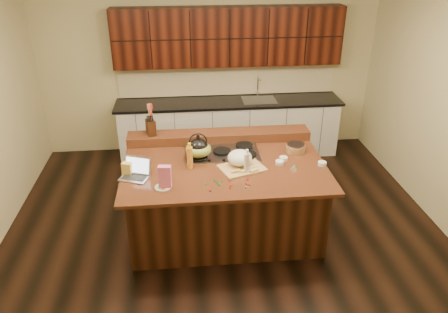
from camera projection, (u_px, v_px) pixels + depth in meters
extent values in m
cube|color=black|center=(224.00, 228.00, 5.61)|extent=(5.50, 5.00, 0.01)
cube|color=silver|center=(225.00, 8.00, 4.39)|extent=(5.50, 5.00, 0.01)
cube|color=#C0B786|center=(209.00, 71.00, 7.23)|extent=(5.50, 0.01, 2.70)
cube|color=#C0B786|center=(265.00, 287.00, 2.78)|extent=(5.50, 0.01, 2.70)
cube|color=black|center=(224.00, 199.00, 5.41)|extent=(2.22, 1.42, 0.88)
cube|color=black|center=(224.00, 166.00, 5.20)|extent=(2.40, 1.60, 0.04)
cube|color=black|center=(219.00, 136.00, 5.79)|extent=(2.40, 0.30, 0.12)
cube|color=gray|center=(222.00, 153.00, 5.46)|extent=(0.92, 0.52, 0.02)
cylinder|color=black|center=(197.00, 148.00, 5.54)|extent=(0.22, 0.22, 0.03)
cylinder|color=black|center=(244.00, 146.00, 5.59)|extent=(0.22, 0.22, 0.03)
cylinder|color=black|center=(199.00, 157.00, 5.31)|extent=(0.22, 0.22, 0.03)
cylinder|color=black|center=(247.00, 155.00, 5.36)|extent=(0.22, 0.22, 0.03)
cylinder|color=black|center=(222.00, 151.00, 5.45)|extent=(0.22, 0.22, 0.03)
cube|color=silver|center=(229.00, 129.00, 7.36)|extent=(3.60, 0.62, 0.90)
cube|color=black|center=(229.00, 102.00, 7.15)|extent=(3.70, 0.66, 0.04)
cube|color=gray|center=(259.00, 100.00, 7.19)|extent=(0.55, 0.42, 0.01)
cylinder|color=gray|center=(258.00, 86.00, 7.26)|extent=(0.02, 0.02, 0.36)
cube|color=black|center=(228.00, 37.00, 6.82)|extent=(3.60, 0.34, 0.90)
cube|color=#C0B786|center=(227.00, 80.00, 7.30)|extent=(3.60, 0.03, 0.50)
ellipsoid|color=black|center=(198.00, 148.00, 5.25)|extent=(0.28, 0.28, 0.22)
ellipsoid|color=olive|center=(198.00, 149.00, 5.26)|extent=(0.41, 0.41, 0.17)
cube|color=#B7B7BC|center=(134.00, 178.00, 4.88)|extent=(0.37, 0.31, 0.01)
cube|color=black|center=(134.00, 177.00, 4.88)|extent=(0.29, 0.21, 0.00)
cube|color=#B7B7BC|center=(138.00, 165.00, 4.93)|extent=(0.31, 0.17, 0.20)
cube|color=silver|center=(137.00, 165.00, 4.92)|extent=(0.28, 0.15, 0.17)
cylinder|color=orange|center=(190.00, 158.00, 5.05)|extent=(0.08, 0.08, 0.27)
cylinder|color=silver|center=(247.00, 163.00, 4.95)|extent=(0.07, 0.07, 0.25)
cube|color=tan|center=(242.00, 168.00, 5.09)|extent=(0.59, 0.50, 0.02)
ellipsoid|color=white|center=(240.00, 158.00, 5.11)|extent=(0.29, 0.29, 0.18)
cube|color=#EDD872|center=(236.00, 171.00, 4.96)|extent=(0.11, 0.03, 0.03)
cube|color=#EDD872|center=(245.00, 171.00, 4.97)|extent=(0.11, 0.03, 0.03)
cube|color=#EDD872|center=(254.00, 170.00, 4.98)|extent=(0.11, 0.03, 0.03)
cylinder|color=gray|center=(251.00, 167.00, 5.07)|extent=(0.19, 0.08, 0.01)
cylinder|color=white|center=(322.00, 164.00, 5.16)|extent=(0.10, 0.10, 0.04)
cylinder|color=white|center=(283.00, 159.00, 5.28)|extent=(0.11, 0.11, 0.04)
cylinder|color=white|center=(280.00, 162.00, 5.19)|extent=(0.12, 0.12, 0.04)
cylinder|color=#996B3F|center=(295.00, 149.00, 5.48)|extent=(0.29, 0.29, 0.09)
cone|color=silver|center=(294.00, 166.00, 5.07)|extent=(0.10, 0.10, 0.07)
cube|color=#D76590|center=(165.00, 177.00, 4.66)|extent=(0.15, 0.09, 0.26)
cylinder|color=white|center=(163.00, 187.00, 4.71)|extent=(0.21, 0.21, 0.01)
cube|color=gold|center=(127.00, 169.00, 4.94)|extent=(0.12, 0.10, 0.15)
cylinder|color=white|center=(152.00, 130.00, 5.65)|extent=(0.15, 0.15, 0.14)
cube|color=black|center=(151.00, 127.00, 5.64)|extent=(0.15, 0.19, 0.20)
ellipsoid|color=red|center=(249.00, 185.00, 4.75)|extent=(0.02, 0.02, 0.02)
ellipsoid|color=#198C26|center=(222.00, 181.00, 4.83)|extent=(0.02, 0.02, 0.02)
ellipsoid|color=red|center=(247.00, 179.00, 4.87)|extent=(0.02, 0.02, 0.02)
ellipsoid|color=#198C26|center=(217.00, 183.00, 4.79)|extent=(0.02, 0.02, 0.02)
ellipsoid|color=red|center=(231.00, 186.00, 4.73)|extent=(0.02, 0.02, 0.02)
ellipsoid|color=#198C26|center=(215.00, 181.00, 4.83)|extent=(0.02, 0.02, 0.02)
ellipsoid|color=red|center=(246.00, 183.00, 4.77)|extent=(0.02, 0.02, 0.02)
ellipsoid|color=#198C26|center=(246.00, 187.00, 4.70)|extent=(0.02, 0.02, 0.02)
ellipsoid|color=red|center=(210.00, 191.00, 4.64)|extent=(0.02, 0.02, 0.02)
ellipsoid|color=#198C26|center=(219.00, 185.00, 4.75)|extent=(0.02, 0.02, 0.02)
ellipsoid|color=red|center=(230.00, 188.00, 4.69)|extent=(0.02, 0.02, 0.02)
ellipsoid|color=#198C26|center=(219.00, 184.00, 4.77)|extent=(0.02, 0.02, 0.02)
ellipsoid|color=red|center=(229.00, 181.00, 4.83)|extent=(0.02, 0.02, 0.02)
ellipsoid|color=#198C26|center=(206.00, 184.00, 4.76)|extent=(0.02, 0.02, 0.02)
ellipsoid|color=red|center=(247.00, 180.00, 4.85)|extent=(0.02, 0.02, 0.02)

